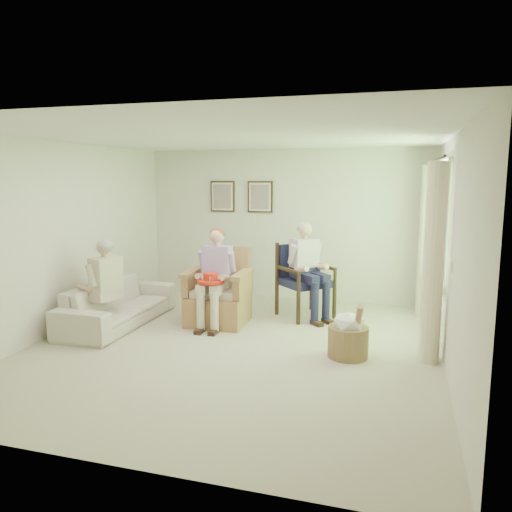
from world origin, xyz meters
name	(u,v)px	position (x,y,z in m)	size (l,w,h in m)	color
floor	(235,347)	(0.00, 0.00, 0.00)	(5.50, 5.50, 0.00)	#C1B69B
back_wall	(285,225)	(0.00, 2.75, 1.30)	(5.00, 0.04, 2.60)	silver
front_wall	(107,296)	(0.00, -2.75, 1.30)	(5.00, 0.04, 2.60)	silver
left_wall	(61,238)	(-2.50, 0.00, 1.30)	(0.04, 5.50, 2.60)	silver
right_wall	(452,254)	(2.50, 0.00, 1.30)	(0.04, 5.50, 2.60)	silver
ceiling	(233,137)	(0.00, 0.00, 2.60)	(5.00, 5.50, 0.02)	white
window	(442,219)	(2.46, 1.20, 1.58)	(0.13, 2.50, 1.63)	#2D6B23
curtain_left	(433,264)	(2.33, 0.22, 1.15)	(0.34, 0.34, 2.30)	beige
curtain_right	(427,242)	(2.33, 2.18, 1.15)	(0.34, 0.34, 2.30)	beige
framed_print_left	(223,196)	(-1.15, 2.71, 1.78)	(0.45, 0.05, 0.55)	#382114
framed_print_right	(260,197)	(-0.45, 2.71, 1.78)	(0.45, 0.05, 0.55)	#382114
wicker_armchair	(219,299)	(-0.57, 0.95, 0.35)	(0.86, 0.85, 1.10)	#AC7951
wood_armchair	(307,277)	(0.59, 1.73, 0.60)	(0.71, 0.67, 1.10)	black
sofa	(118,303)	(-1.95, 0.46, 0.31)	(0.82, 2.09, 0.61)	beige
person_wicker	(215,270)	(-0.57, 0.81, 0.81)	(0.40, 0.62, 1.38)	beige
person_dark	(305,263)	(0.59, 1.55, 0.86)	(0.40, 0.63, 1.43)	#1C1B3D
person_sofa	(102,280)	(-1.95, 0.09, 0.72)	(0.42, 0.62, 1.27)	beige
red_hat	(211,279)	(-0.56, 0.60, 0.72)	(0.38, 0.38, 0.14)	red
hatbox	(348,335)	(1.41, 0.04, 0.28)	(0.52, 0.52, 0.71)	tan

